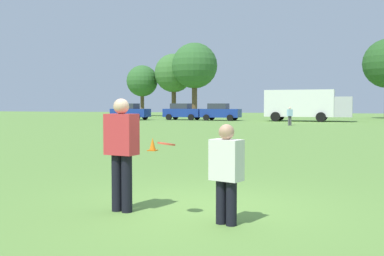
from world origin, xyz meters
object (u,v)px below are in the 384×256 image
frisbee (166,144)px  parked_car_center (220,112)px  box_truck (306,104)px  bystander_sideline_watcher (290,115)px  parked_car_near_left (130,112)px  player_defender (226,169)px  traffic_cone (153,145)px  parked_car_mid_left (183,112)px  player_thrower (122,148)px

frisbee → parked_car_center: size_ratio=0.06×
frisbee → parked_car_center: bearing=103.6°
box_truck → bystander_sideline_watcher: size_ratio=5.64×
parked_car_center → box_truck: size_ratio=0.50×
parked_car_center → box_truck: 8.96m
bystander_sideline_watcher → parked_car_near_left: bearing=155.5°
player_defender → parked_car_center: size_ratio=0.34×
player_defender → traffic_cone: (-5.15, 9.42, -0.57)m
player_defender → bystander_sideline_watcher: bearing=94.6°
parked_car_mid_left → box_truck: 13.38m
frisbee → traffic_cone: bearing=114.2°
box_truck → parked_car_mid_left: bearing=178.6°
parked_car_center → frisbee: bearing=-76.4°
traffic_cone → box_truck: bearing=84.5°
parked_car_center → box_truck: box_truck is taller
parked_car_near_left → bystander_sideline_watcher: size_ratio=2.80×
traffic_cone → parked_car_near_left: (-15.78, 30.70, 0.69)m
player_defender → frisbee: 0.99m
player_defender → bystander_sideline_watcher: bystander_sideline_watcher is taller
player_defender → box_truck: size_ratio=0.17×
bystander_sideline_watcher → parked_car_mid_left: bearing=141.4°
player_thrower → parked_car_mid_left: size_ratio=0.43×
player_thrower → box_truck: bearing=90.4°
box_truck → player_thrower: bearing=-89.6°
box_truck → player_defender: bearing=-87.2°
parked_car_near_left → parked_car_mid_left: 5.84m
parked_car_mid_left → bystander_sideline_watcher: (12.84, -10.26, -0.07)m
frisbee → box_truck: bearing=91.5°
traffic_cone → parked_car_near_left: size_ratio=0.11×
player_defender → traffic_cone: 10.76m
parked_car_center → bystander_sideline_watcher: parked_car_center is taller
frisbee → parked_car_near_left: parked_car_near_left is taller
parked_car_near_left → player_defender: bearing=-62.4°
frisbee → parked_car_near_left: 44.80m
player_thrower → parked_car_mid_left: 43.89m
player_thrower → traffic_cone: bearing=110.2°
frisbee → bystander_sideline_watcher: 31.74m
traffic_cone → parked_car_center: parked_car_center is taller
parked_car_mid_left → parked_car_center: same height
player_defender → frisbee: player_defender is taller
frisbee → parked_car_mid_left: (-14.47, 41.95, -0.21)m
player_thrower → frisbee: player_thrower is taller
parked_car_mid_left → parked_car_near_left: bearing=-161.4°
player_thrower → bystander_sideline_watcher: bearing=91.4°
player_thrower → frisbee: bearing=-14.7°
parked_car_mid_left → box_truck: size_ratio=0.50×
parked_car_mid_left → frisbee: bearing=-71.0°
box_truck → frisbee: bearing=-88.5°
player_defender → parked_car_center: bearing=104.8°
box_truck → bystander_sideline_watcher: bearing=-93.0°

